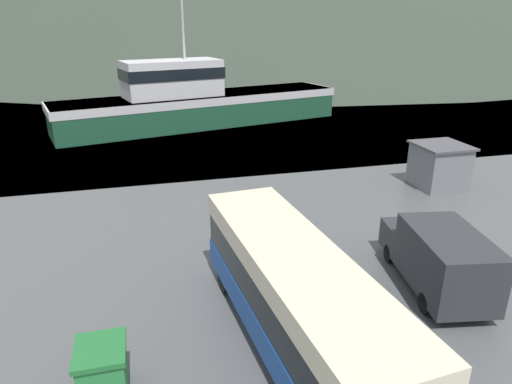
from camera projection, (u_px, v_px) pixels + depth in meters
The scene contains 6 objects.
water_surface at pixel (151, 51), 136.45m from camera, with size 240.00×240.00×0.00m, color slate.
tour_bus at pixel (295, 296), 12.96m from camera, with size 3.35×10.37×3.18m.
delivery_van at pixel (439, 257), 16.14m from camera, with size 3.12×5.82×2.39m.
fishing_boat at pixel (195, 101), 40.99m from camera, with size 26.45×11.43×12.75m.
storage_bin at pixel (103, 370), 11.67m from camera, with size 1.27×1.44×1.45m.
dock_kiosk at pixel (439, 166), 26.07m from camera, with size 2.76×2.82×2.53m.
Camera 1 is at (-5.17, -3.76, 9.18)m, focal length 32.00 mm.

